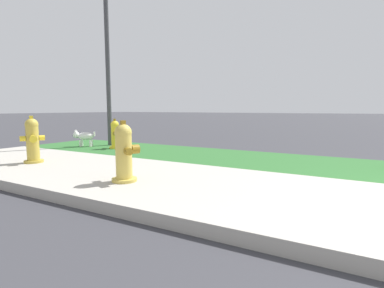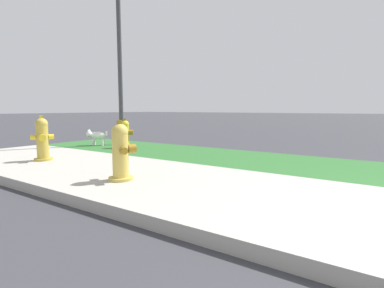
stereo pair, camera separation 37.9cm
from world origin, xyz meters
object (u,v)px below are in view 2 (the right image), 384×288
at_px(fire_hydrant_near_corner, 121,152).
at_px(small_white_dog, 97,136).
at_px(street_lamp, 119,34).
at_px(fire_hydrant_by_grass_verge, 126,134).
at_px(fire_hydrant_across_street, 42,139).

height_order(fire_hydrant_near_corner, small_white_dog, fire_hydrant_near_corner).
bearing_deg(street_lamp, fire_hydrant_near_corner, -42.83).
height_order(small_white_dog, street_lamp, street_lamp).
xyz_separation_m(fire_hydrant_by_grass_verge, small_white_dog, (-0.94, -0.11, -0.09)).
bearing_deg(fire_hydrant_by_grass_verge, street_lamp, -165.46).
bearing_deg(fire_hydrant_across_street, fire_hydrant_near_corner, 112.27).
xyz_separation_m(fire_hydrant_near_corner, small_white_dog, (-3.35, 2.25, -0.13)).
xyz_separation_m(fire_hydrant_near_corner, fire_hydrant_across_street, (-2.29, 0.24, 0.01)).
xyz_separation_m(small_white_dog, street_lamp, (0.37, 0.51, 2.57)).
distance_m(fire_hydrant_by_grass_verge, street_lamp, 2.58).
bearing_deg(fire_hydrant_near_corner, fire_hydrant_across_street, -160.63).
bearing_deg(street_lamp, fire_hydrant_by_grass_verge, -35.17).
xyz_separation_m(fire_hydrant_by_grass_verge, fire_hydrant_across_street, (0.12, -2.12, 0.06)).
bearing_deg(fire_hydrant_by_grass_verge, fire_hydrant_across_street, -37.12).
bearing_deg(small_white_dog, fire_hydrant_by_grass_verge, 156.35).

